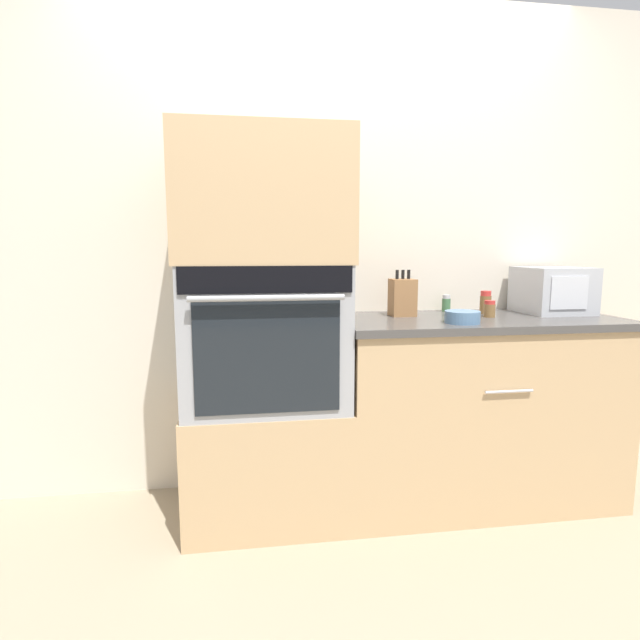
% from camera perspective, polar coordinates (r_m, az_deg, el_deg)
% --- Properties ---
extents(ground_plane, '(12.00, 12.00, 0.00)m').
position_cam_1_polar(ground_plane, '(2.37, 4.11, -23.74)').
color(ground_plane, gray).
extents(wall_back, '(8.00, 0.05, 2.50)m').
position_cam_1_polar(wall_back, '(2.63, 1.36, 8.16)').
color(wall_back, beige).
rests_on(wall_back, ground_plane).
extents(oven_cabinet_base, '(0.74, 0.60, 0.55)m').
position_cam_1_polar(oven_cabinet_base, '(2.46, -6.12, -15.24)').
color(oven_cabinet_base, tan).
rests_on(oven_cabinet_base, ground_plane).
extents(wall_oven, '(0.71, 0.64, 0.63)m').
position_cam_1_polar(wall_oven, '(2.29, -6.34, -1.54)').
color(wall_oven, '#9EA0A5').
rests_on(wall_oven, oven_cabinet_base).
extents(oven_cabinet_upper, '(0.74, 0.60, 0.56)m').
position_cam_1_polar(oven_cabinet_upper, '(2.27, -6.58, 13.43)').
color(oven_cabinet_upper, tan).
rests_on(oven_cabinet_upper, wall_oven).
extents(counter_unit, '(1.36, 0.63, 0.92)m').
position_cam_1_polar(counter_unit, '(2.64, 17.27, -9.60)').
color(counter_unit, tan).
rests_on(counter_unit, ground_plane).
extents(microwave, '(0.31, 0.33, 0.24)m').
position_cam_1_polar(microwave, '(2.85, 25.03, 3.11)').
color(microwave, '#B2B5BA').
rests_on(microwave, counter_unit).
extents(knife_block, '(0.12, 0.11, 0.23)m').
position_cam_1_polar(knife_block, '(2.50, 9.40, 2.60)').
color(knife_block, olive).
rests_on(knife_block, counter_unit).
extents(bowl, '(0.16, 0.16, 0.05)m').
position_cam_1_polar(bowl, '(2.32, 15.96, 0.33)').
color(bowl, '#517599').
rests_on(bowl, counter_unit).
extents(condiment_jar_near, '(0.05, 0.05, 0.08)m').
position_cam_1_polar(condiment_jar_near, '(2.56, 18.81, 1.20)').
color(condiment_jar_near, brown).
rests_on(condiment_jar_near, counter_unit).
extents(condiment_jar_mid, '(0.04, 0.04, 0.09)m').
position_cam_1_polar(condiment_jar_mid, '(2.72, 14.23, 1.85)').
color(condiment_jar_mid, '#427047').
rests_on(condiment_jar_mid, counter_unit).
extents(condiment_jar_far, '(0.06, 0.06, 0.12)m').
position_cam_1_polar(condiment_jar_far, '(2.69, 18.39, 1.90)').
color(condiment_jar_far, brown).
rests_on(condiment_jar_far, counter_unit).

